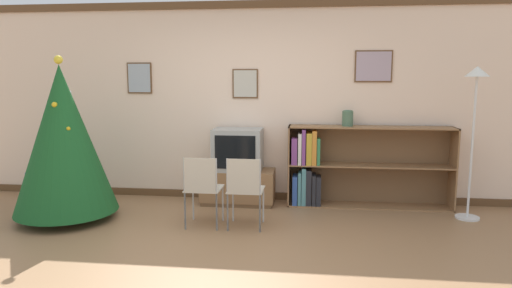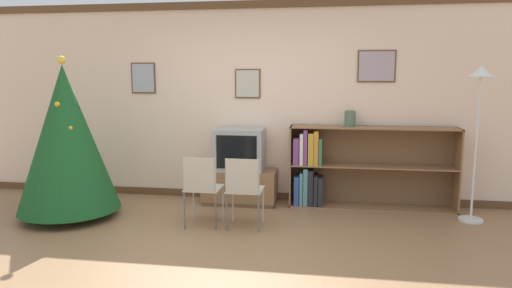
# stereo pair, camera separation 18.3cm
# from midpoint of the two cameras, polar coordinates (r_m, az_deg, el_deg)

# --- Properties ---
(ground_plane) EXTENTS (24.00, 24.00, 0.00)m
(ground_plane) POSITION_cam_midpoint_polar(r_m,az_deg,el_deg) (4.49, -3.82, -13.88)
(ground_plane) COLOR #936B47
(wall_back) EXTENTS (8.29, 0.11, 2.70)m
(wall_back) POSITION_cam_midpoint_polar(r_m,az_deg,el_deg) (6.30, 0.39, 5.25)
(wall_back) COLOR beige
(wall_back) RESTS_ON ground_plane
(christmas_tree) EXTENTS (1.19, 1.19, 1.94)m
(christmas_tree) POSITION_cam_midpoint_polar(r_m,az_deg,el_deg) (5.87, -21.81, 0.63)
(christmas_tree) COLOR maroon
(christmas_tree) RESTS_ON ground_plane
(tv_console) EXTENTS (0.98, 0.47, 0.46)m
(tv_console) POSITION_cam_midpoint_polar(r_m,az_deg,el_deg) (6.18, -1.17, -5.32)
(tv_console) COLOR brown
(tv_console) RESTS_ON ground_plane
(television) EXTENTS (0.64, 0.46, 0.56)m
(television) POSITION_cam_midpoint_polar(r_m,az_deg,el_deg) (6.08, -1.19, -0.69)
(television) COLOR #9E9E99
(television) RESTS_ON tv_console
(folding_chair_left) EXTENTS (0.40, 0.40, 0.82)m
(folding_chair_left) POSITION_cam_midpoint_polar(r_m,az_deg,el_deg) (5.20, -5.79, -5.30)
(folding_chair_left) COLOR #BCB29E
(folding_chair_left) RESTS_ON ground_plane
(folding_chair_right) EXTENTS (0.40, 0.40, 0.82)m
(folding_chair_right) POSITION_cam_midpoint_polar(r_m,az_deg,el_deg) (5.10, -0.50, -5.52)
(folding_chair_right) COLOR #BCB29E
(folding_chair_right) RESTS_ON ground_plane
(bookshelf) EXTENTS (2.12, 0.36, 1.06)m
(bookshelf) POSITION_cam_midpoint_polar(r_m,az_deg,el_deg) (6.11, 11.64, -2.99)
(bookshelf) COLOR olive
(bookshelf) RESTS_ON ground_plane
(vase) EXTENTS (0.14, 0.14, 0.21)m
(vase) POSITION_cam_midpoint_polar(r_m,az_deg,el_deg) (6.04, 12.52, 3.17)
(vase) COLOR #47664C
(vase) RESTS_ON bookshelf
(standing_lamp) EXTENTS (0.28, 0.28, 1.82)m
(standing_lamp) POSITION_cam_midpoint_polar(r_m,az_deg,el_deg) (5.88, 26.91, 4.56)
(standing_lamp) COLOR silver
(standing_lamp) RESTS_ON ground_plane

